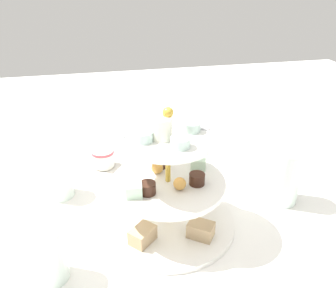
{
  "coord_description": "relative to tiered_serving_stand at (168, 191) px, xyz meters",
  "views": [
    {
      "loc": [
        0.12,
        0.56,
        0.47
      ],
      "look_at": [
        0.0,
        0.0,
        0.18
      ],
      "focal_mm": 37.39,
      "sensor_mm": 36.0,
      "label": 1
    }
  ],
  "objects": [
    {
      "name": "teacup_with_saucer",
      "position": [
        0.12,
        -0.26,
        -0.06
      ],
      "size": [
        0.09,
        0.09,
        0.05
      ],
      "color": "white",
      "rests_on": "ground_plane"
    },
    {
      "name": "water_glass_mid_back",
      "position": [
        0.22,
        0.09,
        -0.03
      ],
      "size": [
        0.06,
        0.06,
        0.1
      ],
      "primitive_type": "cylinder",
      "color": "silver",
      "rests_on": "ground_plane"
    },
    {
      "name": "tiered_serving_stand",
      "position": [
        0.0,
        0.0,
        0.0
      ],
      "size": [
        0.27,
        0.27,
        0.26
      ],
      "color": "white",
      "rests_on": "ground_plane"
    },
    {
      "name": "water_glass_short_left",
      "position": [
        0.22,
        -0.15,
        -0.04
      ],
      "size": [
        0.06,
        0.06,
        0.08
      ],
      "primitive_type": "cylinder",
      "color": "silver",
      "rests_on": "ground_plane"
    },
    {
      "name": "water_glass_tall_right",
      "position": [
        -0.27,
        -0.03,
        -0.02
      ],
      "size": [
        0.07,
        0.07,
        0.13
      ],
      "primitive_type": "cylinder",
      "color": "silver",
      "rests_on": "ground_plane"
    },
    {
      "name": "butter_knife_right",
      "position": [
        -0.12,
        -0.3,
        -0.08
      ],
      "size": [
        0.17,
        0.06,
        0.0
      ],
      "primitive_type": "cube",
      "rotation": [
        0.0,
        0.0,
        6.02
      ],
      "color": "silver",
      "rests_on": "ground_plane"
    },
    {
      "name": "ground_plane",
      "position": [
        -0.0,
        0.0,
        -0.08
      ],
      "size": [
        2.4,
        2.4,
        0.0
      ],
      "primitive_type": "plane",
      "color": "white"
    }
  ]
}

